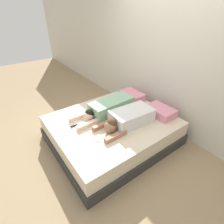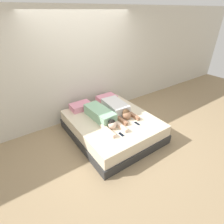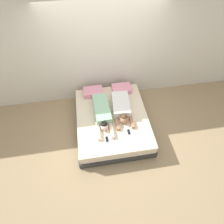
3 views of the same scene
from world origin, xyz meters
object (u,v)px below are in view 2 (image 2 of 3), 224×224
at_px(pillow_head_right, 107,98).
at_px(person_left, 102,115).
at_px(pillow_head_left, 81,106).
at_px(person_right, 117,108).
at_px(bed, 112,126).
at_px(cell_phone_left, 121,135).
at_px(cell_phone_right, 137,124).

bearing_deg(pillow_head_right, person_left, -130.09).
relative_size(pillow_head_left, person_right, 0.49).
distance_m(bed, person_right, 0.43).
xyz_separation_m(person_left, cell_phone_left, (0.02, -0.66, -0.10)).
height_order(pillow_head_left, person_right, person_right).
distance_m(bed, cell_phone_left, 0.67).
height_order(pillow_head_left, person_left, person_left).
xyz_separation_m(pillow_head_left, cell_phone_left, (0.17, -1.36, -0.06)).
xyz_separation_m(bed, cell_phone_right, (0.29, -0.49, 0.23)).
distance_m(person_left, cell_phone_right, 0.76).
relative_size(pillow_head_right, cell_phone_right, 3.05).
distance_m(bed, person_left, 0.40).
xyz_separation_m(cell_phone_left, cell_phone_right, (0.49, 0.10, 0.00)).
bearing_deg(pillow_head_right, cell_phone_left, -112.81).
bearing_deg(pillow_head_left, cell_phone_left, -83.00).
bearing_deg(cell_phone_left, pillow_head_right, 67.19).
height_order(pillow_head_left, cell_phone_left, pillow_head_left).
bearing_deg(person_right, person_left, -172.47).
relative_size(bed, pillow_head_right, 4.09).
height_order(bed, pillow_head_left, pillow_head_left).
distance_m(person_left, person_right, 0.47).
bearing_deg(bed, cell_phone_left, -108.86).
height_order(bed, pillow_head_right, pillow_head_right).
bearing_deg(pillow_head_left, cell_phone_right, -62.22).
distance_m(pillow_head_right, person_right, 0.65).
bearing_deg(pillow_head_right, bed, -115.72).
bearing_deg(pillow_head_left, pillow_head_right, 0.00).
bearing_deg(bed, person_right, 27.96).
height_order(person_right, cell_phone_right, person_right).
xyz_separation_m(bed, person_left, (-0.22, 0.07, 0.33)).
relative_size(person_left, cell_phone_right, 7.33).
height_order(pillow_head_right, person_left, person_left).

